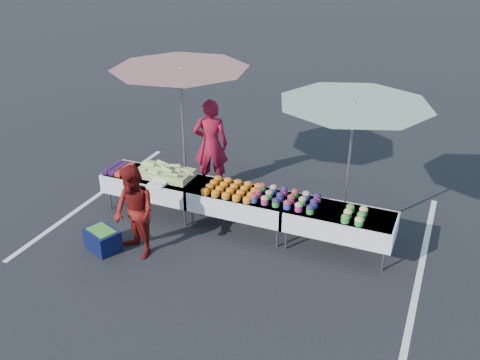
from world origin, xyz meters
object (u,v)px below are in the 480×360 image
at_px(umbrella_left, 181,80).
at_px(table_center, 240,201).
at_px(umbrella_right, 354,116).
at_px(storage_bin, 103,239).
at_px(table_right, 339,221).
at_px(vendor, 211,145).
at_px(table_left, 153,183).
at_px(customer, 134,212).

bearing_deg(umbrella_left, table_center, -27.49).
relative_size(table_center, umbrella_right, 0.71).
xyz_separation_m(umbrella_right, storage_bin, (-3.71, -1.91, -2.11)).
relative_size(table_right, umbrella_left, 0.59).
bearing_deg(umbrella_right, table_center, -167.44).
relative_size(table_center, vendor, 0.96).
xyz_separation_m(table_left, umbrella_left, (0.26, 0.80, 1.84)).
bearing_deg(table_right, umbrella_right, 90.63).
bearing_deg(table_left, customer, -69.92).
relative_size(table_left, storage_bin, 2.71).
xyz_separation_m(vendor, storage_bin, (-0.72, -2.83, -0.77)).
bearing_deg(storage_bin, umbrella_left, 102.50).
distance_m(customer, umbrella_right, 3.87).
bearing_deg(storage_bin, table_center, 60.14).
relative_size(table_left, umbrella_left, 0.59).
height_order(vendor, storage_bin, vendor).
xyz_separation_m(table_center, table_right, (1.80, 0.00, 0.00)).
bearing_deg(storage_bin, umbrella_right, 49.13).
bearing_deg(customer, umbrella_right, 55.27).
bearing_deg(table_right, table_center, 180.00).
distance_m(umbrella_left, storage_bin, 3.23).
distance_m(table_center, umbrella_left, 2.53).
distance_m(table_center, vendor, 1.82).
xyz_separation_m(table_right, vendor, (-3.00, 1.32, 0.38)).
distance_m(table_left, umbrella_right, 4.01).
relative_size(table_left, table_right, 1.00).
bearing_deg(table_left, umbrella_right, 6.35).
bearing_deg(table_center, vendor, 132.41).
bearing_deg(table_left, table_center, 0.00).
bearing_deg(umbrella_left, storage_bin, -99.37).
height_order(table_right, storage_bin, table_right).
bearing_deg(table_left, table_right, 0.00).
bearing_deg(vendor, umbrella_left, 35.61).
distance_m(vendor, umbrella_left, 1.58).
xyz_separation_m(customer, storage_bin, (-0.63, -0.11, -0.61)).
height_order(table_left, customer, customer).
relative_size(table_right, customer, 1.16).
xyz_separation_m(table_right, umbrella_left, (-3.34, 0.80, 1.84)).
distance_m(vendor, storage_bin, 3.02).
bearing_deg(vendor, table_right, 134.85).
distance_m(table_center, table_right, 1.80).
height_order(table_left, table_right, same).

